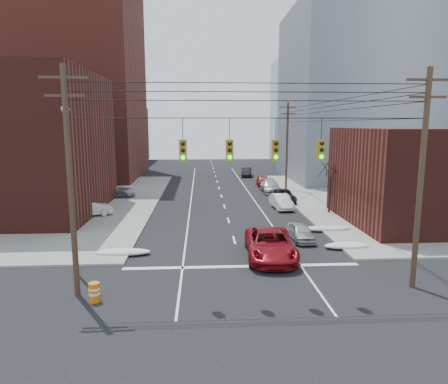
{
  "coord_description": "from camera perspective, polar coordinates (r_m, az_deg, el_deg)",
  "views": [
    {
      "loc": [
        -2.37,
        -15.93,
        8.32
      ],
      "look_at": [
        -0.55,
        15.23,
        3.0
      ],
      "focal_mm": 32.0,
      "sensor_mm": 36.0,
      "label": 1
    }
  ],
  "objects": [
    {
      "name": "lot_car_a",
      "position": [
        37.83,
        -18.73,
        -2.25
      ],
      "size": [
        4.41,
        3.06,
        1.38
      ],
      "primitive_type": "imported",
      "rotation": [
        0.0,
        0.0,
        2.0
      ],
      "color": "silver",
      "rests_on": "sidewalk_nw"
    },
    {
      "name": "lot_car_b",
      "position": [
        47.11,
        -15.28,
        0.14
      ],
      "size": [
        4.88,
        2.62,
        1.3
      ],
      "primitive_type": "imported",
      "rotation": [
        0.0,
        0.0,
        1.47
      ],
      "color": "#A7A7AB",
      "rests_on": "sidewalk_nw"
    },
    {
      "name": "utility_pole_left",
      "position": [
        20.06,
        -21.12,
        1.76
      ],
      "size": [
        2.2,
        0.28,
        11.0
      ],
      "color": "#473323",
      "rests_on": "ground"
    },
    {
      "name": "lot_car_c",
      "position": [
        39.07,
        -29.25,
        -2.5
      ],
      "size": [
        5.47,
        2.58,
        1.54
      ],
      "primitive_type": "imported",
      "rotation": [
        0.0,
        0.0,
        1.49
      ],
      "color": "black",
      "rests_on": "sidewalk_nw"
    },
    {
      "name": "building_glass",
      "position": [
        89.93,
        13.99,
        11.1
      ],
      "size": [
        20.0,
        18.0,
        22.0
      ],
      "primitive_type": "cube",
      "color": "gray",
      "rests_on": "ground"
    },
    {
      "name": "parked_car_f",
      "position": [
        64.44,
        3.23,
        2.89
      ],
      "size": [
        2.06,
        4.61,
        1.47
      ],
      "primitive_type": "imported",
      "rotation": [
        0.0,
        0.0,
        -0.11
      ],
      "color": "black",
      "rests_on": "ground"
    },
    {
      "name": "red_pickup",
      "position": [
        25.43,
        6.6,
        -7.41
      ],
      "size": [
        3.24,
        6.45,
        1.75
      ],
      "primitive_type": "imported",
      "rotation": [
        0.0,
        0.0,
        -0.05
      ],
      "color": "maroon",
      "rests_on": "ground"
    },
    {
      "name": "utility_pole_right",
      "position": [
        21.98,
        26.35,
        2.04
      ],
      "size": [
        2.2,
        0.28,
        11.0
      ],
      "color": "#473323",
      "rests_on": "ground"
    },
    {
      "name": "utility_pole_far",
      "position": [
        51.16,
        9.0,
        6.71
      ],
      "size": [
        2.2,
        0.28,
        11.0
      ],
      "color": "#473323",
      "rests_on": "ground"
    },
    {
      "name": "parked_car_c",
      "position": [
        43.25,
        8.41,
        -0.57
      ],
      "size": [
        2.57,
        5.19,
        1.42
      ],
      "primitive_type": "imported",
      "rotation": [
        0.0,
        0.0,
        -0.04
      ],
      "color": "black",
      "rests_on": "ground"
    },
    {
      "name": "parked_car_a",
      "position": [
        29.53,
        10.88,
        -5.61
      ],
      "size": [
        1.56,
        3.69,
        1.25
      ],
      "primitive_type": "imported",
      "rotation": [
        0.0,
        0.0,
        0.02
      ],
      "color": "#B4B4B9",
      "rests_on": "ground"
    },
    {
      "name": "ground",
      "position": [
        18.13,
        4.77,
        -17.68
      ],
      "size": [
        160.0,
        160.0,
        0.0
      ],
      "primitive_type": "plane",
      "color": "black",
      "rests_on": "ground"
    },
    {
      "name": "building_storefront",
      "position": [
        38.12,
        29.01,
        1.95
      ],
      "size": [
        16.0,
        12.0,
        8.0
      ],
      "primitive_type": "cube",
      "color": "#4D1C17",
      "rests_on": "ground"
    },
    {
      "name": "parked_car_e",
      "position": [
        54.81,
        5.61,
        1.65
      ],
      "size": [
        1.98,
        4.31,
        1.43
      ],
      "primitive_type": "imported",
      "rotation": [
        0.0,
        0.0,
        -0.07
      ],
      "color": "maroon",
      "rests_on": "ground"
    },
    {
      "name": "building_brick_tall",
      "position": [
        67.82,
        -22.69,
        14.6
      ],
      "size": [
        24.0,
        20.0,
        30.0
      ],
      "primitive_type": "cube",
      "color": "maroon",
      "rests_on": "ground"
    },
    {
      "name": "street_light",
      "position": [
        23.23,
        -21.21,
        2.15
      ],
      "size": [
        0.44,
        0.44,
        9.32
      ],
      "color": "gray",
      "rests_on": "ground"
    },
    {
      "name": "construction_barrel",
      "position": [
        20.39,
        -18.03,
        -13.43
      ],
      "size": [
        0.59,
        0.59,
        0.93
      ],
      "rotation": [
        0.0,
        0.0,
        -0.11
      ],
      "color": "orange",
      "rests_on": "ground"
    },
    {
      "name": "lot_car_d",
      "position": [
        47.11,
        -22.81,
        -0.17
      ],
      "size": [
        4.35,
        1.79,
        1.48
      ],
      "primitive_type": "imported",
      "rotation": [
        0.0,
        0.0,
        1.56
      ],
      "color": "#B9B9BE",
      "rests_on": "sidewalk_nw"
    },
    {
      "name": "bare_tree",
      "position": [
        38.34,
        14.88,
        0.34
      ],
      "size": [
        2.09,
        2.2,
        4.93
      ],
      "color": "black",
      "rests_on": "ground"
    },
    {
      "name": "traffic_signals",
      "position": [
        19.1,
        4.1,
        6.19
      ],
      "size": [
        17.0,
        0.42,
        2.02
      ],
      "color": "black",
      "rests_on": "ground"
    },
    {
      "name": "building_office",
      "position": [
        64.83,
        19.25,
        12.84
      ],
      "size": [
        22.0,
        20.0,
        25.0
      ],
      "primitive_type": "cube",
      "color": "gray",
      "rests_on": "ground"
    },
    {
      "name": "parked_car_b",
      "position": [
        40.09,
        8.16,
        -1.37
      ],
      "size": [
        1.82,
        4.41,
        1.42
      ],
      "primitive_type": "imported",
      "rotation": [
        0.0,
        0.0,
        0.07
      ],
      "color": "white",
      "rests_on": "ground"
    },
    {
      "name": "snow_east_far",
      "position": [
        32.51,
        14.32,
        -5.08
      ],
      "size": [
        4.0,
        1.08,
        0.42
      ],
      "primitive_type": "ellipsoid",
      "color": "silver",
      "rests_on": "ground"
    },
    {
      "name": "building_brick_far",
      "position": [
        93.02,
        -18.22,
        7.76
      ],
      "size": [
        22.0,
        18.0,
        12.0
      ],
      "primitive_type": "cube",
      "color": "#4D1C17",
      "rests_on": "ground"
    },
    {
      "name": "parked_car_d",
      "position": [
        49.58,
        6.61,
        0.82
      ],
      "size": [
        2.11,
        5.15,
        1.49
      ],
      "primitive_type": "imported",
      "rotation": [
        0.0,
        0.0,
        -0.0
      ],
      "color": "#B1B1B6",
      "rests_on": "ground"
    },
    {
      "name": "snow_ne",
      "position": [
        28.42,
        17.06,
        -7.34
      ],
      "size": [
        3.0,
        1.08,
        0.42
      ],
      "primitive_type": "ellipsoid",
      "color": "silver",
      "rests_on": "ground"
    },
    {
      "name": "snow_nw",
      "position": [
        26.7,
        -14.19,
        -8.32
      ],
      "size": [
        3.5,
        1.08,
        0.42
      ],
      "primitive_type": "ellipsoid",
      "color": "silver",
      "rests_on": "ground"
    }
  ]
}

